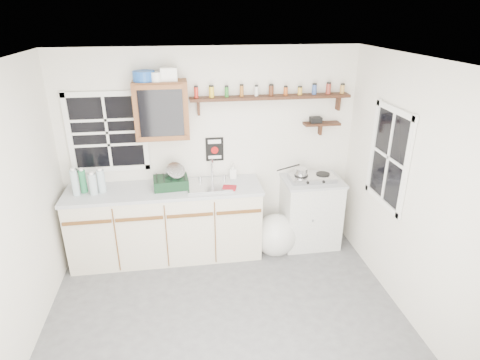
# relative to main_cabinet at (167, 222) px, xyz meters

# --- Properties ---
(room) EXTENTS (3.64, 3.24, 2.54)m
(room) POSITION_rel_main_cabinet_xyz_m (0.58, -1.30, 0.79)
(room) COLOR #4C4C4E
(room) RESTS_ON ground
(main_cabinet) EXTENTS (2.31, 0.63, 0.92)m
(main_cabinet) POSITION_rel_main_cabinet_xyz_m (0.00, 0.00, 0.00)
(main_cabinet) COLOR beige
(main_cabinet) RESTS_ON floor
(right_cabinet) EXTENTS (0.73, 0.57, 0.91)m
(right_cabinet) POSITION_rel_main_cabinet_xyz_m (1.83, 0.03, -0.01)
(right_cabinet) COLOR #BABBB4
(right_cabinet) RESTS_ON floor
(sink) EXTENTS (0.52, 0.44, 0.29)m
(sink) POSITION_rel_main_cabinet_xyz_m (0.54, 0.01, 0.47)
(sink) COLOR #BABABF
(sink) RESTS_ON main_cabinet
(upper_cabinet) EXTENTS (0.60, 0.32, 0.65)m
(upper_cabinet) POSITION_rel_main_cabinet_xyz_m (0.03, 0.14, 1.36)
(upper_cabinet) COLOR #5B3316
(upper_cabinet) RESTS_ON wall_back
(upper_cabinet_clutter) EXTENTS (0.48, 0.24, 0.14)m
(upper_cabinet_clutter) POSITION_rel_main_cabinet_xyz_m (-0.02, 0.14, 1.75)
(upper_cabinet_clutter) COLOR #194AA3
(upper_cabinet_clutter) RESTS_ON upper_cabinet
(spice_shelf) EXTENTS (1.91, 0.18, 0.35)m
(spice_shelf) POSITION_rel_main_cabinet_xyz_m (1.32, 0.21, 1.47)
(spice_shelf) COLOR black
(spice_shelf) RESTS_ON wall_back
(secondary_shelf) EXTENTS (0.45, 0.16, 0.24)m
(secondary_shelf) POSITION_rel_main_cabinet_xyz_m (1.94, 0.22, 1.12)
(secondary_shelf) COLOR black
(secondary_shelf) RESTS_ON wall_back
(warning_sign) EXTENTS (0.22, 0.02, 0.30)m
(warning_sign) POSITION_rel_main_cabinet_xyz_m (0.63, 0.29, 0.82)
(warning_sign) COLOR black
(warning_sign) RESTS_ON wall_back
(window_back) EXTENTS (0.93, 0.03, 0.98)m
(window_back) POSITION_rel_main_cabinet_xyz_m (-0.62, 0.29, 1.09)
(window_back) COLOR black
(window_back) RESTS_ON wall_back
(window_right) EXTENTS (0.03, 0.78, 1.08)m
(window_right) POSITION_rel_main_cabinet_xyz_m (2.37, -0.75, 0.99)
(window_right) COLOR black
(window_right) RESTS_ON wall_back
(water_bottles) EXTENTS (0.36, 0.16, 0.33)m
(water_bottles) POSITION_rel_main_cabinet_xyz_m (-0.84, -0.01, 0.60)
(water_bottles) COLOR #A8BEC5
(water_bottles) RESTS_ON main_cabinet
(dish_rack) EXTENTS (0.42, 0.33, 0.30)m
(dish_rack) POSITION_rel_main_cabinet_xyz_m (0.10, 0.03, 0.56)
(dish_rack) COLOR black
(dish_rack) RESTS_ON main_cabinet
(soap_bottle) EXTENTS (0.09, 0.09, 0.19)m
(soap_bottle) POSITION_rel_main_cabinet_xyz_m (0.85, 0.20, 0.55)
(soap_bottle) COLOR silver
(soap_bottle) RESTS_ON main_cabinet
(rag) EXTENTS (0.19, 0.17, 0.02)m
(rag) POSITION_rel_main_cabinet_xyz_m (0.76, -0.12, 0.47)
(rag) COLOR maroon
(rag) RESTS_ON main_cabinet
(hotplate) EXTENTS (0.56, 0.30, 0.08)m
(hotplate) POSITION_rel_main_cabinet_xyz_m (1.82, 0.01, 0.49)
(hotplate) COLOR #BABABF
(hotplate) RESTS_ON right_cabinet
(saucepan) EXTENTS (0.35, 0.25, 0.16)m
(saucepan) POSITION_rel_main_cabinet_xyz_m (1.67, 0.01, 0.57)
(saucepan) COLOR #BABABF
(saucepan) RESTS_ON hotplate
(trash_bag) EXTENTS (0.47, 0.43, 0.54)m
(trash_bag) POSITION_rel_main_cabinet_xyz_m (1.35, -0.12, -0.23)
(trash_bag) COLOR silver
(trash_bag) RESTS_ON floor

